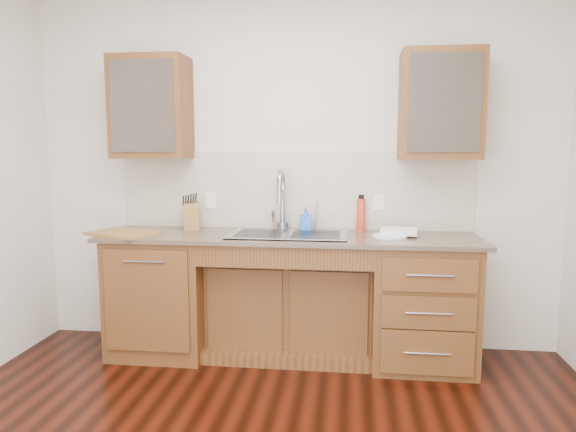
# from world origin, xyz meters

# --- Properties ---
(wall_back) EXTENTS (4.00, 0.10, 2.70)m
(wall_back) POSITION_xyz_m (0.00, 1.80, 1.35)
(wall_back) COLOR beige
(wall_back) RESTS_ON ground
(base_cabinet_left) EXTENTS (0.70, 0.62, 0.88)m
(base_cabinet_left) POSITION_xyz_m (-0.95, 1.44, 0.44)
(base_cabinet_left) COLOR #593014
(base_cabinet_left) RESTS_ON ground
(base_cabinet_center) EXTENTS (1.20, 0.44, 0.70)m
(base_cabinet_center) POSITION_xyz_m (0.00, 1.53, 0.35)
(base_cabinet_center) COLOR #593014
(base_cabinet_center) RESTS_ON ground
(base_cabinet_right) EXTENTS (0.70, 0.62, 0.88)m
(base_cabinet_right) POSITION_xyz_m (0.95, 1.44, 0.44)
(base_cabinet_right) COLOR #593014
(base_cabinet_right) RESTS_ON ground
(countertop) EXTENTS (2.70, 0.65, 0.03)m
(countertop) POSITION_xyz_m (0.00, 1.43, 0.90)
(countertop) COLOR #84705B
(countertop) RESTS_ON base_cabinet_left
(backsplash) EXTENTS (2.70, 0.02, 0.59)m
(backsplash) POSITION_xyz_m (0.00, 1.74, 1.21)
(backsplash) COLOR beige
(backsplash) RESTS_ON wall_back
(sink) EXTENTS (0.84, 0.46, 0.19)m
(sink) POSITION_xyz_m (0.00, 1.41, 0.83)
(sink) COLOR #9E9EA5
(sink) RESTS_ON countertop
(faucet) EXTENTS (0.04, 0.04, 0.40)m
(faucet) POSITION_xyz_m (-0.07, 1.64, 1.11)
(faucet) COLOR #999993
(faucet) RESTS_ON countertop
(filter_tap) EXTENTS (0.02, 0.02, 0.24)m
(filter_tap) POSITION_xyz_m (0.18, 1.65, 1.03)
(filter_tap) COLOR #999993
(filter_tap) RESTS_ON countertop
(upper_cabinet_left) EXTENTS (0.55, 0.34, 0.75)m
(upper_cabinet_left) POSITION_xyz_m (-1.05, 1.58, 1.83)
(upper_cabinet_left) COLOR #593014
(upper_cabinet_left) RESTS_ON wall_back
(upper_cabinet_right) EXTENTS (0.55, 0.34, 0.75)m
(upper_cabinet_right) POSITION_xyz_m (1.05, 1.58, 1.83)
(upper_cabinet_right) COLOR #593014
(upper_cabinet_right) RESTS_ON wall_back
(outlet_left) EXTENTS (0.08, 0.01, 0.12)m
(outlet_left) POSITION_xyz_m (-0.65, 1.73, 1.12)
(outlet_left) COLOR white
(outlet_left) RESTS_ON backsplash
(outlet_right) EXTENTS (0.08, 0.01, 0.12)m
(outlet_right) POSITION_xyz_m (0.65, 1.73, 1.12)
(outlet_right) COLOR white
(outlet_right) RESTS_ON backsplash
(soap_bottle) EXTENTS (0.09, 0.09, 0.17)m
(soap_bottle) POSITION_xyz_m (0.10, 1.63, 1.00)
(soap_bottle) COLOR #2270F4
(soap_bottle) RESTS_ON countertop
(water_bottle) EXTENTS (0.07, 0.07, 0.24)m
(water_bottle) POSITION_xyz_m (0.52, 1.66, 1.03)
(water_bottle) COLOR red
(water_bottle) RESTS_ON countertop
(plate) EXTENTS (0.28, 0.28, 0.01)m
(plate) POSITION_xyz_m (0.71, 1.42, 0.92)
(plate) COLOR white
(plate) RESTS_ON countertop
(dish_towel) EXTENTS (0.27, 0.21, 0.04)m
(dish_towel) POSITION_xyz_m (0.78, 1.48, 0.94)
(dish_towel) COLOR #EBE8CD
(dish_towel) RESTS_ON plate
(knife_block) EXTENTS (0.16, 0.21, 0.20)m
(knife_block) POSITION_xyz_m (-0.77, 1.60, 1.01)
(knife_block) COLOR #AA7E2A
(knife_block) RESTS_ON countertop
(cutting_board) EXTENTS (0.55, 0.47, 0.02)m
(cutting_board) POSITION_xyz_m (-1.18, 1.30, 0.92)
(cutting_board) COLOR #936844
(cutting_board) RESTS_ON countertop
(cup_left_a) EXTENTS (0.13, 0.13, 0.10)m
(cup_left_a) POSITION_xyz_m (-1.16, 1.58, 1.78)
(cup_left_a) COLOR silver
(cup_left_a) RESTS_ON upper_cabinet_left
(cup_left_b) EXTENTS (0.12, 0.12, 0.10)m
(cup_left_b) POSITION_xyz_m (-0.91, 1.58, 1.77)
(cup_left_b) COLOR white
(cup_left_b) RESTS_ON upper_cabinet_left
(cup_right_a) EXTENTS (0.11, 0.11, 0.09)m
(cup_right_a) POSITION_xyz_m (0.92, 1.58, 1.77)
(cup_right_a) COLOR silver
(cup_right_a) RESTS_ON upper_cabinet_right
(cup_right_b) EXTENTS (0.10, 0.10, 0.09)m
(cup_right_b) POSITION_xyz_m (1.16, 1.58, 1.77)
(cup_right_b) COLOR white
(cup_right_b) RESTS_ON upper_cabinet_right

